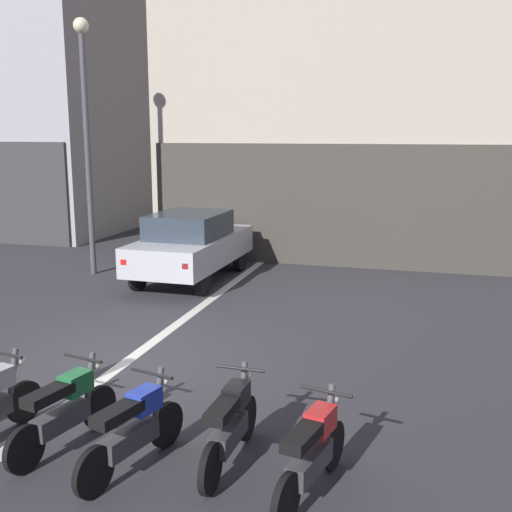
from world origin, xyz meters
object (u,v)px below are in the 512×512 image
at_px(street_lamp, 86,120).
at_px(motorcycle_red_row_rightmost, 312,451).
at_px(motorcycle_black_row_right_mid, 231,424).
at_px(motorcycle_blue_row_centre, 133,429).
at_px(car_silver_crossing_near, 191,244).
at_px(motorcycle_green_row_left_mid, 65,410).

distance_m(street_lamp, motorcycle_red_row_rightmost, 11.24).
bearing_deg(motorcycle_red_row_rightmost, street_lamp, 131.53).
bearing_deg(motorcycle_black_row_right_mid, street_lamp, 128.71).
bearing_deg(motorcycle_blue_row_centre, car_silver_crossing_near, 107.73).
distance_m(street_lamp, motorcycle_green_row_left_mid, 9.57).
bearing_deg(motorcycle_green_row_left_mid, motorcycle_red_row_rightmost, -3.02).
height_order(motorcycle_blue_row_centre, motorcycle_red_row_rightmost, same).
distance_m(motorcycle_black_row_right_mid, motorcycle_red_row_rightmost, 1.01).
distance_m(street_lamp, motorcycle_blue_row_centre, 10.19).
bearing_deg(motorcycle_green_row_left_mid, motorcycle_blue_row_centre, -11.93).
bearing_deg(motorcycle_black_row_right_mid, motorcycle_red_row_rightmost, -19.65).
bearing_deg(car_silver_crossing_near, motorcycle_green_row_left_mid, -78.24).
height_order(motorcycle_green_row_left_mid, motorcycle_black_row_right_mid, same).
relative_size(car_silver_crossing_near, motorcycle_red_row_rightmost, 2.51).
height_order(motorcycle_black_row_right_mid, motorcycle_red_row_rightmost, same).
distance_m(car_silver_crossing_near, motorcycle_blue_row_centre, 8.54).
distance_m(car_silver_crossing_near, motorcycle_green_row_left_mid, 8.11).
distance_m(motorcycle_green_row_left_mid, motorcycle_red_row_rightmost, 2.84).
relative_size(motorcycle_green_row_left_mid, motorcycle_blue_row_centre, 1.01).
bearing_deg(motorcycle_blue_row_centre, motorcycle_black_row_right_mid, 22.44).
distance_m(motorcycle_blue_row_centre, motorcycle_red_row_rightmost, 1.89).
distance_m(motorcycle_green_row_left_mid, motorcycle_blue_row_centre, 0.97).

